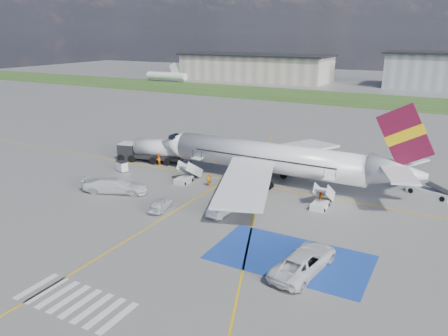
{
  "coord_description": "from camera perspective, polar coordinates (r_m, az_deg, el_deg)",
  "views": [
    {
      "loc": [
        21.46,
        -37.36,
        19.28
      ],
      "look_at": [
        -2.59,
        6.82,
        3.5
      ],
      "focal_mm": 35.0,
      "sensor_mm": 36.0,
      "label": 1
    }
  ],
  "objects": [
    {
      "name": "van_white_a",
      "position": [
        37.85,
        10.47,
        -11.47
      ],
      "size": [
        3.73,
        6.63,
        2.36
      ],
      "primitive_type": "imported",
      "rotation": [
        0.0,
        0.0,
        3.0
      ],
      "color": "silver",
      "rests_on": "ground"
    },
    {
      "name": "crew_nose",
      "position": [
        66.2,
        -8.6,
        1.12
      ],
      "size": [
        0.9,
        1.04,
        1.86
      ],
      "primitive_type": "imported",
      "rotation": [
        0.0,
        0.0,
        -1.33
      ],
      "color": "orange",
      "rests_on": "ground"
    },
    {
      "name": "ground",
      "position": [
        47.2,
        -1.2,
        -6.69
      ],
      "size": [
        400.0,
        400.0,
        0.0
      ],
      "primitive_type": "plane",
      "color": "#60605E",
      "rests_on": "ground"
    },
    {
      "name": "terminal_west",
      "position": [
        184.55,
        4.1,
        12.94
      ],
      "size": [
        60.0,
        22.0,
        10.0
      ],
      "primitive_type": "cube",
      "color": "#9D9287",
      "rests_on": "ground"
    },
    {
      "name": "airstairs_fwd",
      "position": [
        58.55,
        -5.06,
        -1.23
      ],
      "size": [
        1.9,
        5.2,
        3.6
      ],
      "color": "silver",
      "rests_on": "ground"
    },
    {
      "name": "crosswalk",
      "position": [
        35.88,
        -18.91,
        -16.14
      ],
      "size": [
        9.0,
        4.0,
        0.01
      ],
      "color": "silver",
      "rests_on": "ground"
    },
    {
      "name": "staging_box",
      "position": [
        40.2,
        8.6,
        -11.45
      ],
      "size": [
        14.0,
        8.0,
        0.01
      ],
      "primitive_type": "cube",
      "color": "#193B96",
      "rests_on": "ground"
    },
    {
      "name": "gpu_cart",
      "position": [
        64.43,
        -13.21,
        0.14
      ],
      "size": [
        2.01,
        1.61,
        1.46
      ],
      "rotation": [
        0.0,
        0.0,
        -0.33
      ],
      "color": "silver",
      "rests_on": "ground"
    },
    {
      "name": "taxiway_line_diag",
      "position": [
        57.17,
        4.77,
        -2.35
      ],
      "size": [
        20.71,
        56.45,
        0.01
      ],
      "primitive_type": "cube",
      "rotation": [
        0.0,
        0.0,
        0.35
      ],
      "color": "gold",
      "rests_on": "ground"
    },
    {
      "name": "fuel_tanker",
      "position": [
        68.11,
        -9.37,
        2.05
      ],
      "size": [
        10.77,
        5.04,
        3.56
      ],
      "rotation": [
        0.0,
        0.0,
        0.23
      ],
      "color": "black",
      "rests_on": "ground"
    },
    {
      "name": "belt_loader",
      "position": [
        59.19,
        25.26,
        -2.91
      ],
      "size": [
        5.68,
        3.45,
        1.65
      ],
      "rotation": [
        0.0,
        0.0,
        -0.34
      ],
      "color": "silver",
      "rests_on": "ground"
    },
    {
      "name": "taxiway_line_main",
      "position": [
        57.17,
        4.77,
        -2.35
      ],
      "size": [
        120.0,
        0.2,
        0.01
      ],
      "primitive_type": "cube",
      "color": "gold",
      "rests_on": "ground"
    },
    {
      "name": "crew_fwd",
      "position": [
        56.58,
        -2.0,
        -1.59
      ],
      "size": [
        0.72,
        0.75,
        1.73
      ],
      "primitive_type": "imported",
      "rotation": [
        0.0,
        0.0,
        0.88
      ],
      "color": "orange",
      "rests_on": "ground"
    },
    {
      "name": "airstairs_aft",
      "position": [
        51.24,
        12.53,
        -4.38
      ],
      "size": [
        1.9,
        5.2,
        3.6
      ],
      "color": "silver",
      "rests_on": "ground"
    },
    {
      "name": "airliner",
      "position": [
        57.35,
        7.05,
        1.2
      ],
      "size": [
        36.81,
        32.95,
        11.92
      ],
      "color": "silver",
      "rests_on": "ground"
    },
    {
      "name": "car_silver_a",
      "position": [
        49.83,
        -8.28,
        -4.68
      ],
      "size": [
        2.39,
        4.28,
        1.38
      ],
      "primitive_type": "imported",
      "rotation": [
        0.0,
        0.0,
        3.34
      ],
      "color": "silver",
      "rests_on": "ground"
    },
    {
      "name": "crew_aft",
      "position": [
        51.96,
        12.44,
        -3.88
      ],
      "size": [
        0.55,
        0.96,
        1.55
      ],
      "primitive_type": "imported",
      "rotation": [
        0.0,
        0.0,
        1.77
      ],
      "color": "#DE570B",
      "rests_on": "ground"
    },
    {
      "name": "van_white_b",
      "position": [
        56.01,
        -14.0,
        -1.94
      ],
      "size": [
        6.68,
        4.49,
        2.43
      ],
      "primitive_type": "imported",
      "rotation": [
        0.0,
        0.0,
        1.92
      ],
      "color": "silver",
      "rests_on": "ground"
    },
    {
      "name": "taxiway_line_cross",
      "position": [
        42.66,
        -13.99,
        -10.0
      ],
      "size": [
        0.2,
        60.0,
        0.01
      ],
      "primitive_type": "cube",
      "color": "gold",
      "rests_on": "ground"
    },
    {
      "name": "grass_strip",
      "position": [
        135.47,
        19.36,
        8.27
      ],
      "size": [
        400.0,
        30.0,
        0.01
      ],
      "primitive_type": "cube",
      "color": "#2D4C1E",
      "rests_on": "ground"
    },
    {
      "name": "car_silver_b",
      "position": [
        48.06,
        -0.22,
        -5.29
      ],
      "size": [
        1.83,
        4.48,
        1.44
      ],
      "primitive_type": "imported",
      "rotation": [
        0.0,
        0.0,
        3.07
      ],
      "color": "silver",
      "rests_on": "ground"
    }
  ]
}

